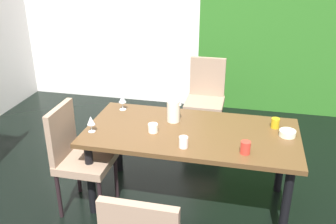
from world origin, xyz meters
TOP-DOWN VIEW (x-y plane):
  - ground_plane at (0.00, 0.00)m, footprint 5.27×5.51m
  - back_panel_interior at (-1.27, 2.70)m, footprint 2.73×0.10m
  - garden_window_panel at (1.36, 2.70)m, footprint 2.55×0.10m
  - dining_table at (0.37, 0.37)m, footprint 1.82×0.90m
  - chair_head_far at (0.33, 1.68)m, footprint 0.44×0.45m
  - chair_left_near at (-0.58, 0.09)m, footprint 0.44×0.44m
  - wine_glass_north at (-0.46, 0.17)m, footprint 0.07×0.07m
  - wine_glass_left at (-0.35, 0.68)m, footprint 0.07×0.07m
  - serving_bowl_corner at (1.17, 0.46)m, footprint 0.14×0.14m
  - cup_near_window at (0.06, 0.28)m, footprint 0.08×0.08m
  - cup_east at (0.36, 0.08)m, footprint 0.07×0.07m
  - cup_rear at (1.07, 0.60)m, footprint 0.07×0.07m
  - cup_near_shelf at (0.83, 0.09)m, footprint 0.08×0.08m
  - pitcher_right at (0.18, 0.53)m, footprint 0.13×0.12m

SIDE VIEW (x-z plane):
  - ground_plane at x=0.00m, z-range -0.02..0.00m
  - chair_left_near at x=-0.58m, z-range 0.06..1.03m
  - chair_head_far at x=0.33m, z-range 0.06..1.04m
  - dining_table at x=0.37m, z-range 0.28..1.01m
  - serving_bowl_corner at x=1.17m, z-range 0.73..0.78m
  - cup_near_window at x=0.06m, z-range 0.73..0.80m
  - cup_rear at x=1.07m, z-range 0.73..0.82m
  - cup_east at x=0.36m, z-range 0.73..0.82m
  - cup_near_shelf at x=0.83m, z-range 0.73..0.83m
  - pitcher_right at x=0.18m, z-range 0.73..0.93m
  - wine_glass_north at x=-0.46m, z-range 0.76..0.90m
  - wine_glass_left at x=-0.35m, z-range 0.76..0.90m
  - back_panel_interior at x=-1.27m, z-range 0.00..2.69m
  - garden_window_panel at x=1.36m, z-range 0.00..2.69m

